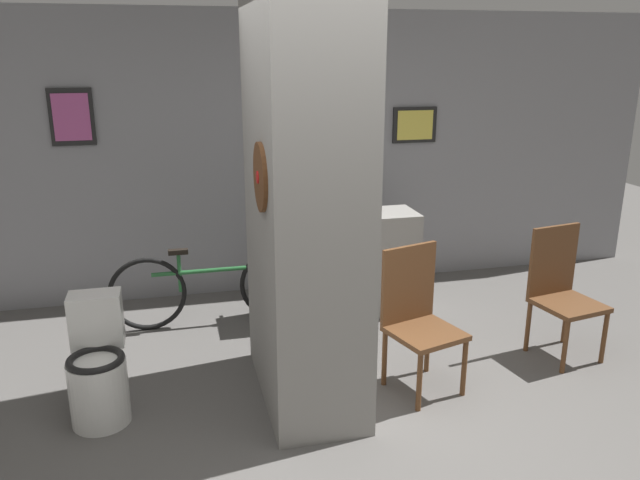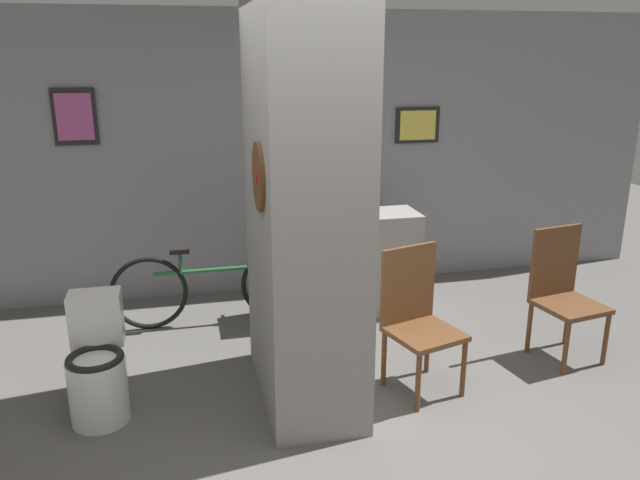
{
  "view_description": "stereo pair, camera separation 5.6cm",
  "coord_description": "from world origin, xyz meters",
  "px_view_note": "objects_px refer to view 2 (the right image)",
  "views": [
    {
      "loc": [
        -0.84,
        -3.09,
        2.24
      ],
      "look_at": [
        0.17,
        1.01,
        0.95
      ],
      "focal_mm": 35.0,
      "sensor_mm": 36.0,
      "label": 1
    },
    {
      "loc": [
        -0.78,
        -3.1,
        2.24
      ],
      "look_at": [
        0.17,
        1.01,
        0.95
      ],
      "focal_mm": 35.0,
      "sensor_mm": 36.0,
      "label": 2
    }
  ],
  "objects_px": {
    "bicycle": "(215,286)",
    "chair_by_doorway": "(563,290)",
    "chair_near_pillar": "(417,315)",
    "bottle_tall": "(329,202)",
    "toilet": "(98,368)"
  },
  "relations": [
    {
      "from": "bottle_tall",
      "to": "chair_near_pillar",
      "type": "bearing_deg",
      "value": -78.46
    },
    {
      "from": "chair_near_pillar",
      "to": "bottle_tall",
      "type": "distance_m",
      "value": 1.47
    },
    {
      "from": "toilet",
      "to": "bicycle",
      "type": "xyz_separation_m",
      "value": [
        0.81,
        1.26,
        0.0
      ]
    },
    {
      "from": "chair_by_doorway",
      "to": "bicycle",
      "type": "height_order",
      "value": "chair_by_doorway"
    },
    {
      "from": "chair_near_pillar",
      "to": "bicycle",
      "type": "xyz_separation_m",
      "value": [
        -1.27,
        1.36,
        -0.19
      ]
    },
    {
      "from": "chair_by_doorway",
      "to": "chair_near_pillar",
      "type": "bearing_deg",
      "value": 179.15
    },
    {
      "from": "chair_by_doorway",
      "to": "bicycle",
      "type": "bearing_deg",
      "value": 145.19
    },
    {
      "from": "bicycle",
      "to": "bottle_tall",
      "type": "relative_size",
      "value": 5.79
    },
    {
      "from": "bicycle",
      "to": "chair_by_doorway",
      "type": "bearing_deg",
      "value": -24.8
    },
    {
      "from": "chair_near_pillar",
      "to": "chair_by_doorway",
      "type": "bearing_deg",
      "value": -7.12
    },
    {
      "from": "chair_near_pillar",
      "to": "bottle_tall",
      "type": "height_order",
      "value": "bottle_tall"
    },
    {
      "from": "bicycle",
      "to": "bottle_tall",
      "type": "bearing_deg",
      "value": -0.18
    },
    {
      "from": "toilet",
      "to": "chair_by_doorway",
      "type": "relative_size",
      "value": 0.78
    },
    {
      "from": "toilet",
      "to": "bicycle",
      "type": "bearing_deg",
      "value": 57.1
    },
    {
      "from": "bicycle",
      "to": "toilet",
      "type": "bearing_deg",
      "value": -122.9
    }
  ]
}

